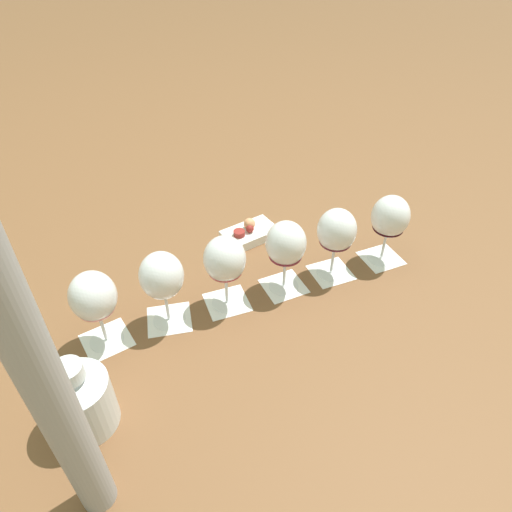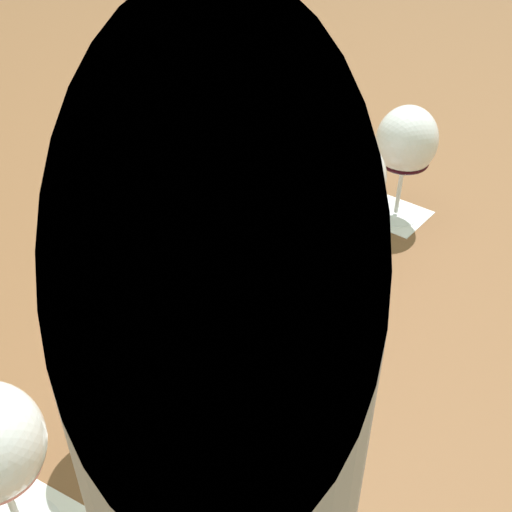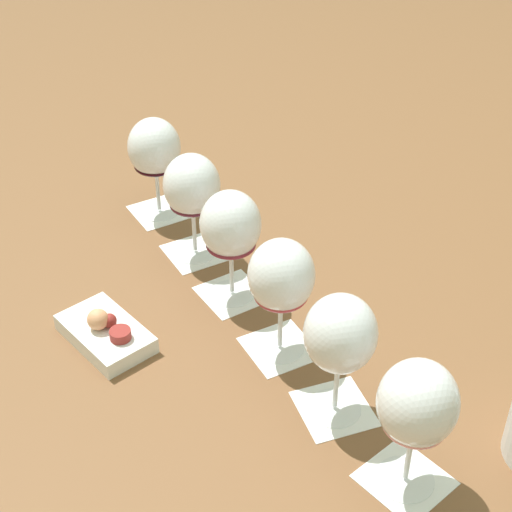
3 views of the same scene
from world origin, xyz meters
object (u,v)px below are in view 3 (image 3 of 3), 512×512
object	(u,v)px
snack_dish	(106,332)
wine_glass_3	(231,228)
wine_glass_4	(192,189)
wine_glass_2	(281,280)
wine_glass_0	(417,408)
wine_glass_5	(155,151)
wine_glass_1	(340,339)

from	to	relation	value
snack_dish	wine_glass_3	bearing A→B (deg)	-70.81
wine_glass_4	wine_glass_2	bearing A→B (deg)	-161.81
wine_glass_0	wine_glass_5	xyz separation A→B (m)	(0.69, 0.24, 0.00)
wine_glass_4	snack_dish	world-z (taller)	wine_glass_4
wine_glass_2	wine_glass_4	bearing A→B (deg)	18.19
wine_glass_5	wine_glass_0	bearing A→B (deg)	-161.09
wine_glass_4	snack_dish	bearing A→B (deg)	140.64
wine_glass_5	snack_dish	distance (m)	0.39
wine_glass_3	snack_dish	world-z (taller)	wine_glass_3
wine_glass_2	wine_glass_4	xyz separation A→B (m)	(0.27, 0.09, 0.00)
wine_glass_0	wine_glass_3	world-z (taller)	same
wine_glass_2	snack_dish	xyz separation A→B (m)	(0.07, 0.26, -0.11)
wine_glass_3	wine_glass_5	xyz separation A→B (m)	(0.28, 0.09, -0.00)
wine_glass_0	wine_glass_1	size ratio (longest dim) A/B	1.00
wine_glass_1	snack_dish	xyz separation A→B (m)	(0.21, 0.30, -0.11)
wine_glass_1	wine_glass_4	size ratio (longest dim) A/B	1.00
wine_glass_0	wine_glass_1	world-z (taller)	same
snack_dish	wine_glass_1	bearing A→B (deg)	-124.57
wine_glass_0	wine_glass_2	bearing A→B (deg)	20.09
wine_glass_1	wine_glass_2	xyz separation A→B (m)	(0.14, 0.05, 0.00)
wine_glass_2	wine_glass_4	size ratio (longest dim) A/B	1.00
wine_glass_1	wine_glass_2	distance (m)	0.14
wine_glass_0	snack_dish	world-z (taller)	wine_glass_0
wine_glass_2	wine_glass_1	bearing A→B (deg)	-161.36
wine_glass_2	wine_glass_3	xyz separation A→B (m)	(0.14, 0.05, 0.00)
wine_glass_0	wine_glass_3	distance (m)	0.44
wine_glass_2	snack_dish	bearing A→B (deg)	74.39
wine_glass_3	wine_glass_2	bearing A→B (deg)	-161.85
wine_glass_5	wine_glass_3	bearing A→B (deg)	-161.86
wine_glass_5	wine_glass_1	bearing A→B (deg)	-161.74
wine_glass_3	wine_glass_0	bearing A→B (deg)	-160.58
snack_dish	wine_glass_2	bearing A→B (deg)	-105.61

